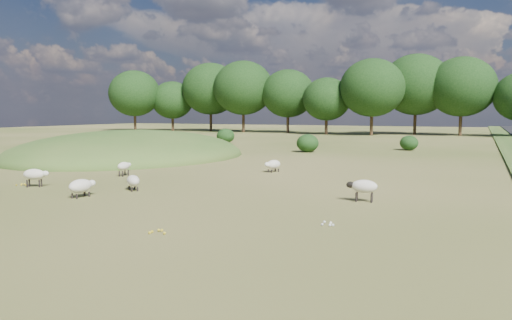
{
  "coord_description": "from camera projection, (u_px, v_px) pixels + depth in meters",
  "views": [
    {
      "loc": [
        11.98,
        -18.21,
        3.37
      ],
      "look_at": [
        2.0,
        4.0,
        1.0
      ],
      "focal_mm": 35.0,
      "sensor_mm": 36.0,
      "label": 1
    }
  ],
  "objects": [
    {
      "name": "shrubs",
      "position": [
        291.0,
        140.0,
        46.73
      ],
      "size": [
        20.89,
        9.44,
        1.57
      ],
      "color": "black",
      "rests_on": "ground"
    },
    {
      "name": "treeline",
      "position": [
        383.0,
        89.0,
        71.87
      ],
      "size": [
        96.28,
        14.66,
        11.7
      ],
      "color": "black",
      "rests_on": "ground"
    },
    {
      "name": "sheep_2",
      "position": [
        363.0,
        186.0,
        18.6
      ],
      "size": [
        1.18,
        0.6,
        0.84
      ],
      "rotation": [
        0.0,
        0.0,
        3.24
      ],
      "color": "beige",
      "rests_on": "ground"
    },
    {
      "name": "sheep_0",
      "position": [
        81.0,
        186.0,
        19.59
      ],
      "size": [
        0.66,
        1.29,
        0.73
      ],
      "rotation": [
        0.0,
        0.0,
        1.47
      ],
      "color": "beige",
      "rests_on": "ground"
    },
    {
      "name": "sheep_4",
      "position": [
        35.0,
        174.0,
        22.27
      ],
      "size": [
        1.17,
        0.84,
        0.82
      ],
      "rotation": [
        0.0,
        0.0,
        0.43
      ],
      "color": "beige",
      "rests_on": "ground"
    },
    {
      "name": "sheep_5",
      "position": [
        124.0,
        166.0,
        26.08
      ],
      "size": [
        0.5,
        1.04,
        0.74
      ],
      "rotation": [
        0.0,
        0.0,
        1.63
      ],
      "color": "beige",
      "rests_on": "ground"
    },
    {
      "name": "sheep_3",
      "position": [
        273.0,
        164.0,
        27.77
      ],
      "size": [
        0.82,
        1.24,
        0.68
      ],
      "rotation": [
        0.0,
        0.0,
        4.36
      ],
      "color": "beige",
      "rests_on": "ground"
    },
    {
      "name": "ground",
      "position": [
        315.0,
        154.0,
        39.9
      ],
      "size": [
        160.0,
        160.0,
        0.0
      ],
      "primitive_type": "plane",
      "color": "#394E18",
      "rests_on": "ground"
    },
    {
      "name": "mound",
      "position": [
        130.0,
        156.0,
        37.54
      ],
      "size": [
        16.0,
        20.0,
        4.0
      ],
      "primitive_type": "ellipsoid",
      "color": "#33561E",
      "rests_on": "ground"
    },
    {
      "name": "sheep_1",
      "position": [
        133.0,
        181.0,
        21.33
      ],
      "size": [
        1.11,
        1.02,
        0.67
      ],
      "rotation": [
        0.0,
        0.0,
        2.44
      ],
      "color": "beige",
      "rests_on": "ground"
    }
  ]
}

